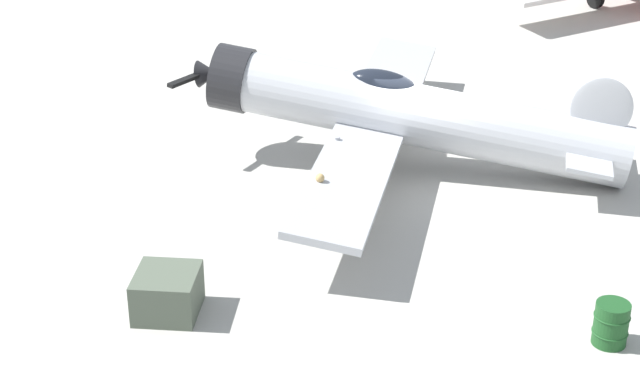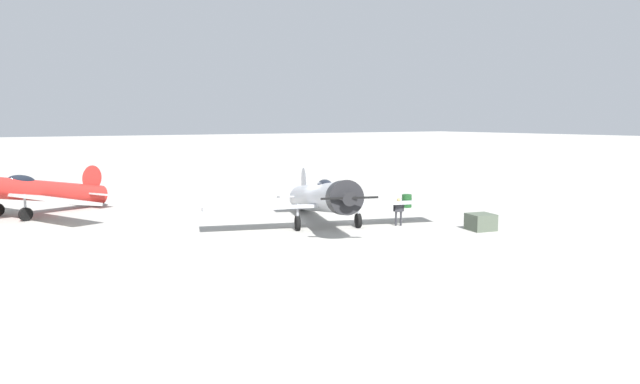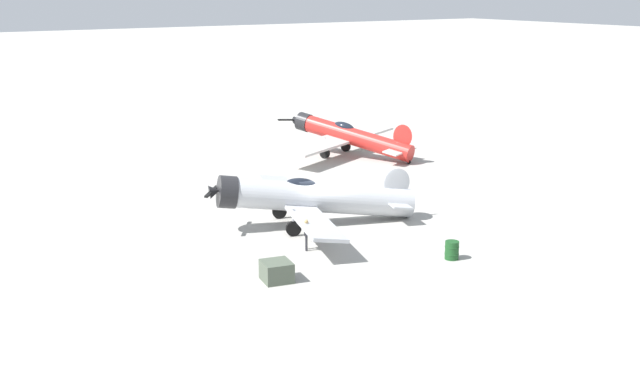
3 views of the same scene
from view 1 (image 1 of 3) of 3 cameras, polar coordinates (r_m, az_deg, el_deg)
name	(u,v)px [view 1 (image 1 of 3)]	position (r m, az deg, el deg)	size (l,w,h in m)	color
ground_plane	(420,169)	(26.92, 5.54, 1.25)	(400.00, 400.00, 0.00)	#A8A59E
airplane_foreground	(401,113)	(26.38, 4.52, 4.35)	(11.63, 13.16, 3.03)	#B7BABF
ground_crew_mechanic	(320,198)	(23.13, 0.00, -0.36)	(0.40, 0.53, 1.55)	#2D2D33
equipment_crate	(167,293)	(20.76, -8.44, -5.55)	(1.47, 1.52, 0.88)	#4C5647
fuel_drum	(611,324)	(20.38, 15.78, -7.01)	(0.69, 0.69, 0.87)	#19471E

